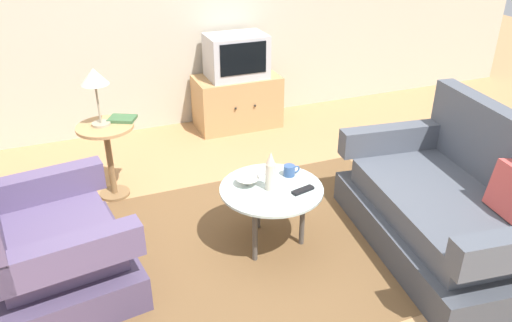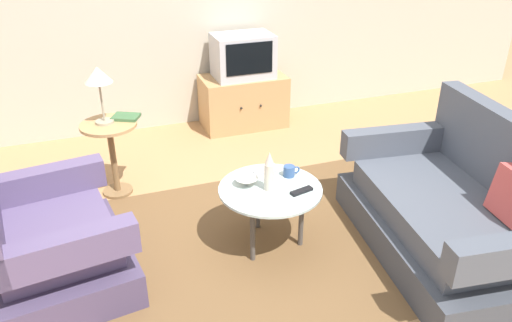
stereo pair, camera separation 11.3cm
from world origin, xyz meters
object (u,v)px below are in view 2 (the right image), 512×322
object	(u,v)px
television	(243,56)
book	(126,117)
vase	(269,172)
bowl	(246,181)
table_lamp	(98,78)
armchair	(48,245)
side_table	(111,144)
mug	(289,171)
tv_remote_silver	(264,172)
tv_remote_dark	(302,191)
tv_stand	(243,101)
couch	(455,213)
coffee_table	(270,194)

from	to	relation	value
television	book	bearing A→B (deg)	-144.22
vase	bowl	world-z (taller)	vase
vase	bowl	bearing A→B (deg)	140.17
television	table_lamp	xyz separation A→B (m)	(-1.49, -0.99, 0.23)
armchair	table_lamp	distance (m)	1.35
side_table	table_lamp	xyz separation A→B (m)	(-0.02, 0.02, 0.55)
armchair	mug	xyz separation A→B (m)	(1.65, 0.04, 0.20)
bowl	tv_remote_silver	distance (m)	0.21
bowl	tv_remote_dark	size ratio (longest dim) A/B	0.94
tv_stand	book	world-z (taller)	book
tv_remote_dark	mug	bearing A→B (deg)	73.84
television	bowl	distance (m)	2.13
table_lamp	mug	world-z (taller)	table_lamp
tv_remote_silver	mug	bearing A→B (deg)	-29.12
bowl	side_table	bearing A→B (deg)	128.85
armchair	tv_remote_silver	bearing A→B (deg)	87.25
couch	table_lamp	distance (m)	2.78
armchair	tv_remote_dark	world-z (taller)	armchair
couch	vase	distance (m)	1.31
mug	armchair	bearing A→B (deg)	-178.45
tv_stand	vase	distance (m)	2.21
tv_remote_silver	book	world-z (taller)	book
television	tv_remote_dark	world-z (taller)	television
couch	tv_stand	bearing A→B (deg)	21.41
tv_stand	tv_remote_dark	size ratio (longest dim) A/B	5.19
side_table	television	bearing A→B (deg)	34.49
armchair	tv_remote_silver	distance (m)	1.51
tv_remote_silver	coffee_table	bearing A→B (deg)	-96.71
television	book	world-z (taller)	television
coffee_table	table_lamp	xyz separation A→B (m)	(-0.98, 1.12, 0.59)
table_lamp	tv_stand	bearing A→B (deg)	33.58
tv_remote_silver	book	xyz separation A→B (m)	(-0.84, 0.95, 0.17)
television	vase	xyz separation A→B (m)	(-0.52, -2.12, -0.18)
table_lamp	bowl	bearing A→B (deg)	-50.87
armchair	bowl	bearing A→B (deg)	83.07
side_table	armchair	bearing A→B (deg)	-115.90
armchair	bowl	distance (m)	1.33
tv_remote_dark	coffee_table	bearing A→B (deg)	131.38
mug	book	world-z (taller)	book
tv_stand	table_lamp	world-z (taller)	table_lamp
tv_stand	television	world-z (taller)	television
side_table	table_lamp	distance (m)	0.55
tv_remote_dark	tv_remote_silver	bearing A→B (deg)	99.94
side_table	television	xyz separation A→B (m)	(1.46, 1.00, 0.33)
table_lamp	vase	distance (m)	1.54
couch	vase	xyz separation A→B (m)	(-1.19, 0.48, 0.29)
vase	book	xyz separation A→B (m)	(-0.79, 1.17, 0.05)
vase	side_table	bearing A→B (deg)	130.14
tv_remote_dark	book	world-z (taller)	book
vase	mug	distance (m)	0.26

